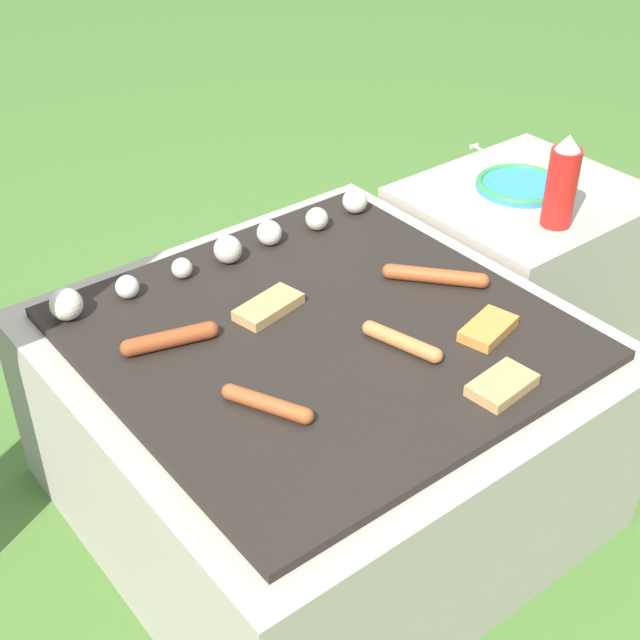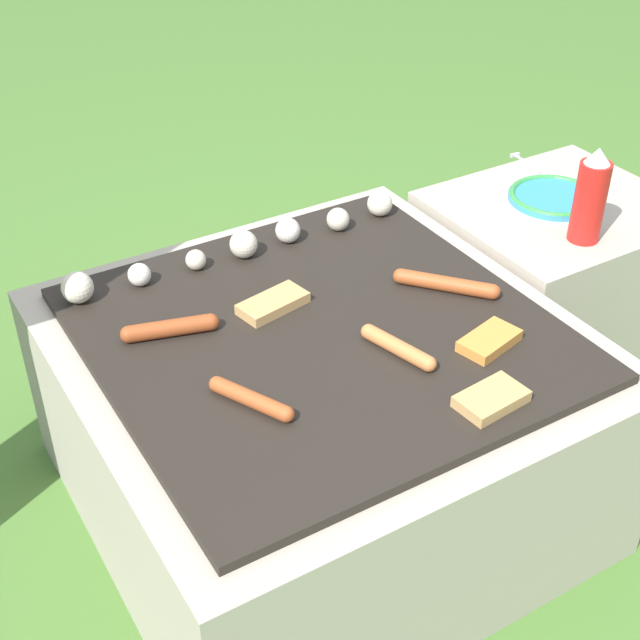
{
  "view_description": "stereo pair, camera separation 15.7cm",
  "coord_description": "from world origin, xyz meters",
  "px_view_note": "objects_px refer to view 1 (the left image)",
  "views": [
    {
      "loc": [
        -0.8,
        -1.01,
        1.34
      ],
      "look_at": [
        0.0,
        0.0,
        0.44
      ],
      "focal_mm": 50.0,
      "sensor_mm": 36.0,
      "label": 1
    },
    {
      "loc": [
        -0.67,
        -1.1,
        1.34
      ],
      "look_at": [
        0.0,
        0.0,
        0.44
      ],
      "focal_mm": 50.0,
      "sensor_mm": 36.0,
      "label": 2
    }
  ],
  "objects_px": {
    "sausage_front_center": "(435,276)",
    "plate_colorful": "(520,185)",
    "condiment_bottle": "(562,183)",
    "fork_utensil": "(494,157)"
  },
  "relations": [
    {
      "from": "sausage_front_center",
      "to": "condiment_bottle",
      "type": "bearing_deg",
      "value": 1.35
    },
    {
      "from": "sausage_front_center",
      "to": "plate_colorful",
      "type": "bearing_deg",
      "value": 21.24
    },
    {
      "from": "condiment_bottle",
      "to": "plate_colorful",
      "type": "bearing_deg",
      "value": 66.19
    },
    {
      "from": "plate_colorful",
      "to": "condiment_bottle",
      "type": "distance_m",
      "value": 0.2
    },
    {
      "from": "sausage_front_center",
      "to": "condiment_bottle",
      "type": "height_order",
      "value": "condiment_bottle"
    },
    {
      "from": "plate_colorful",
      "to": "condiment_bottle",
      "type": "bearing_deg",
      "value": -113.81
    },
    {
      "from": "sausage_front_center",
      "to": "fork_utensil",
      "type": "relative_size",
      "value": 0.89
    },
    {
      "from": "sausage_front_center",
      "to": "plate_colorful",
      "type": "relative_size",
      "value": 0.81
    },
    {
      "from": "condiment_bottle",
      "to": "sausage_front_center",
      "type": "bearing_deg",
      "value": -178.65
    },
    {
      "from": "sausage_front_center",
      "to": "fork_utensil",
      "type": "bearing_deg",
      "value": 31.93
    }
  ]
}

